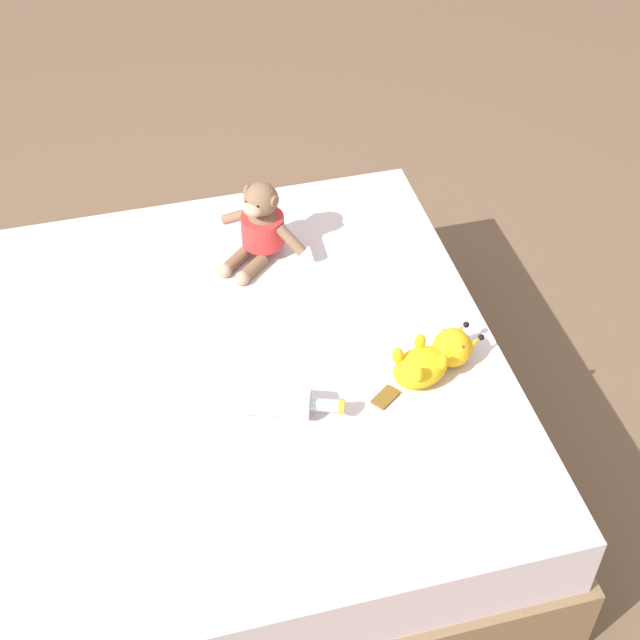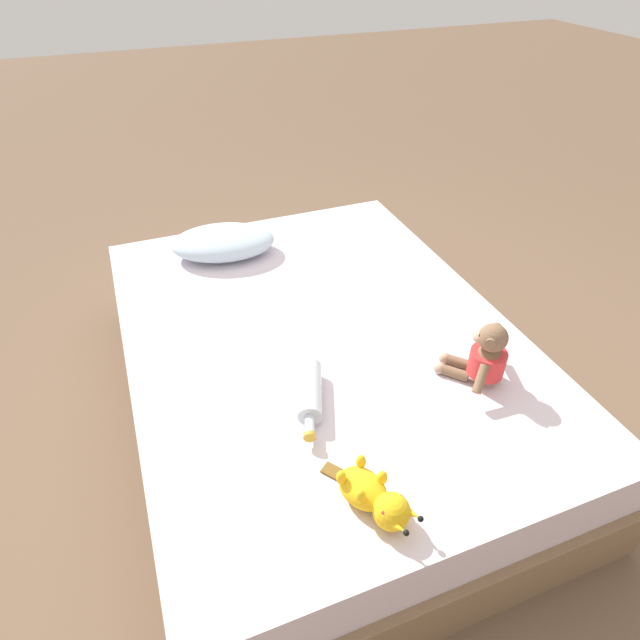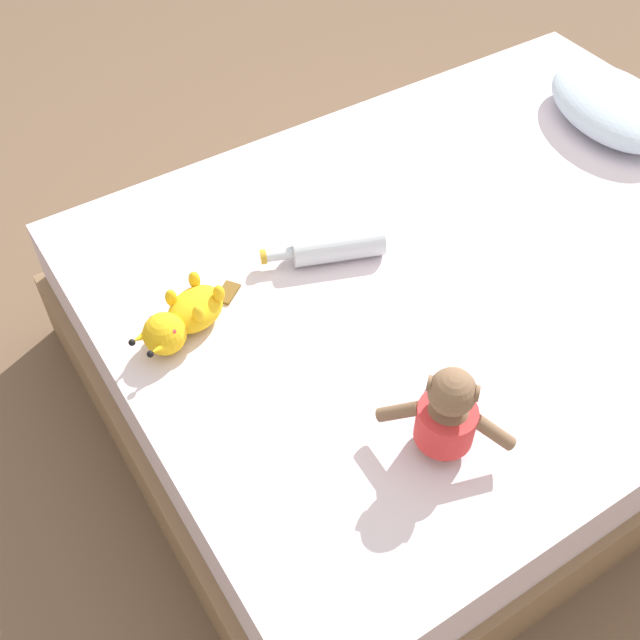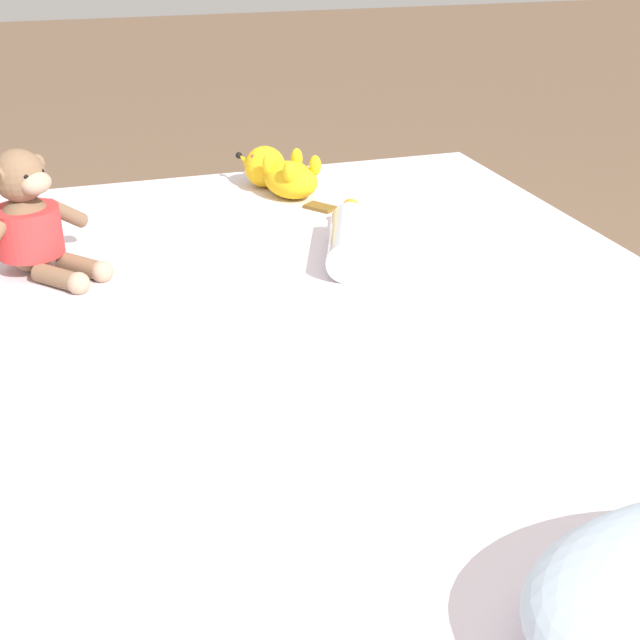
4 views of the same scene
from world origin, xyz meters
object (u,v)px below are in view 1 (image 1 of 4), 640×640
Objects in this scene: bed at (133,443)px; plush_monkey at (260,227)px; plush_yellow_creature at (434,358)px; glass_bottle at (266,400)px.

plush_monkey is at bearing -47.00° from bed.
plush_yellow_creature is at bearing -100.50° from bed.
plush_monkey is at bearing -10.88° from glass_bottle.
plush_yellow_creature is 1.02× the size of glass_bottle.
bed is 7.75× the size of plush_monkey.
plush_monkey is 0.60m from glass_bottle.
plush_yellow_creature is at bearing -87.04° from glass_bottle.
plush_yellow_creature reaches higher than glass_bottle.
glass_bottle is at bearing 92.96° from plush_yellow_creature.
plush_monkey is (0.42, -0.45, 0.32)m from bed.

